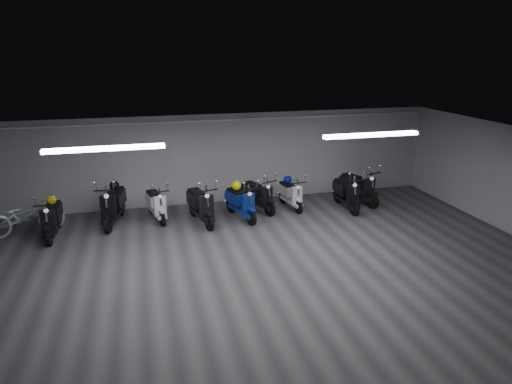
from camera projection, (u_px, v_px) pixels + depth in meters
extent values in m
cube|color=#3B3A3D|center=(259.00, 274.00, 9.68)|extent=(14.00, 10.00, 0.01)
cube|color=gray|center=(260.00, 148.00, 8.82)|extent=(14.00, 10.00, 0.01)
cube|color=#9F9FA1|center=(218.00, 159.00, 13.86)|extent=(14.00, 0.01, 2.80)
cube|color=#9F9FA1|center=(383.00, 378.00, 4.64)|extent=(14.00, 0.01, 2.80)
cube|color=white|center=(105.00, 149.00, 9.04)|extent=(2.40, 0.18, 0.08)
cube|color=white|center=(371.00, 135.00, 10.47)|extent=(2.40, 0.18, 0.08)
cylinder|color=white|center=(218.00, 120.00, 13.40)|extent=(13.60, 0.05, 0.05)
imported|color=silver|center=(24.00, 212.00, 11.58)|extent=(2.02, 1.18, 1.23)
sphere|color=#DDBB0D|center=(52.00, 200.00, 11.55)|extent=(0.25, 0.25, 0.25)
sphere|color=#F2EF0E|center=(236.00, 186.00, 12.74)|extent=(0.27, 0.27, 0.27)
sphere|color=#0C0F8C|center=(288.00, 180.00, 13.61)|extent=(0.25, 0.25, 0.25)
sphere|color=black|center=(114.00, 185.00, 12.40)|extent=(0.27, 0.27, 0.27)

